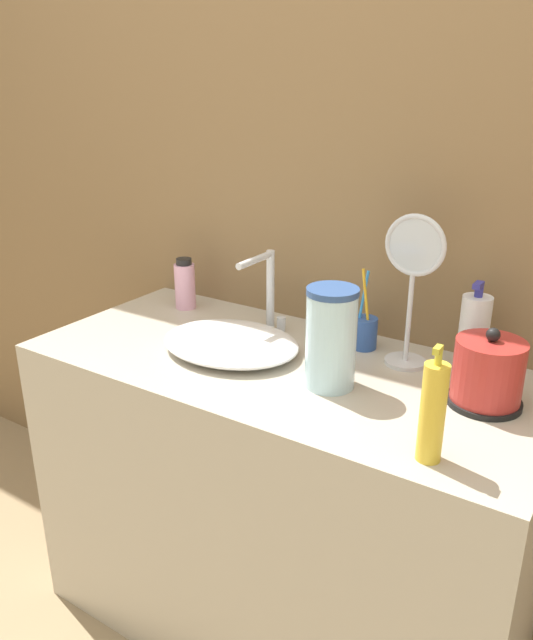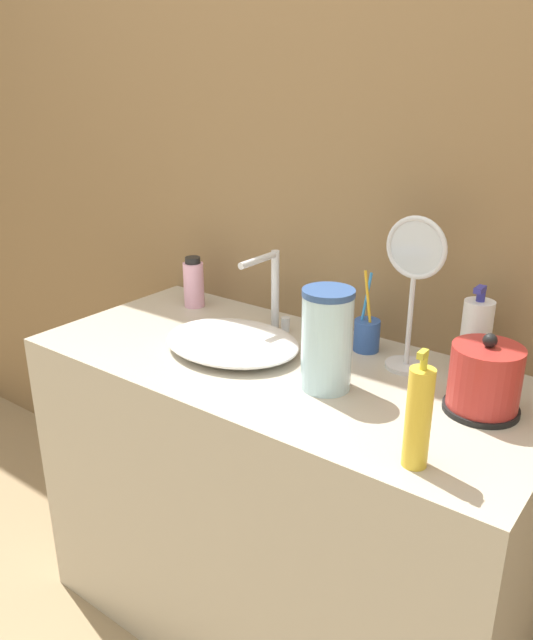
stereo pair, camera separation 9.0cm
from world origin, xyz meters
The scene contains 11 objects.
wall_back centered at (0.00, 0.59, 1.30)m, with size 6.00×0.04×2.60m.
vanity_counter centered at (0.00, 0.28, 0.41)m, with size 1.25×0.57×0.82m.
sink_basin centered at (-0.14, 0.27, 0.84)m, with size 0.36×0.29×0.05m.
faucet centered at (-0.14, 0.44, 0.94)m, with size 0.06×0.16×0.22m.
electric_kettle centered at (0.46, 0.34, 0.88)m, with size 0.15×0.15×0.17m.
toothbrush_cup centered at (0.13, 0.47, 0.86)m, with size 0.07×0.07×0.21m.
lotion_bottle centered at (0.39, 0.49, 0.91)m, with size 0.07×0.07×0.22m.
shampoo_bottle centered at (0.44, 0.08, 0.91)m, with size 0.04×0.04×0.22m.
mouthwash_bottle centered at (-0.44, 0.46, 0.89)m, with size 0.06×0.06×0.15m.
vanity_mirror centered at (0.25, 0.44, 1.03)m, with size 0.14×0.10×0.36m.
water_pitcher centered at (0.15, 0.24, 0.93)m, with size 0.11×0.11×0.23m.
Camera 2 is at (0.79, -0.82, 1.45)m, focal length 35.00 mm.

